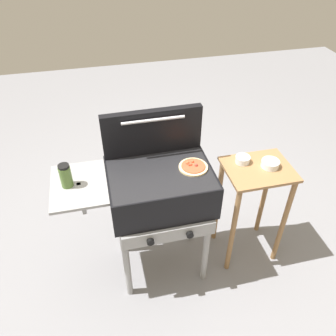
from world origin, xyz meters
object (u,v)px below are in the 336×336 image
grill (158,190)px  prep_table (253,195)px  sauce_jar (66,176)px  topping_bowl_far (270,164)px  topping_bowl_near (243,160)px  pizza_pepperoni (193,167)px

grill → prep_table: (0.67, 0.00, -0.19)m
sauce_jar → topping_bowl_far: sauce_jar is taller
grill → topping_bowl_near: size_ratio=9.99×
pizza_pepperoni → sauce_jar: 0.75m
prep_table → topping_bowl_far: size_ratio=6.93×
grill → pizza_pepperoni: size_ratio=5.39×
pizza_pepperoni → topping_bowl_near: bearing=13.9°
sauce_jar → prep_table: bearing=0.1°
pizza_pepperoni → topping_bowl_near: pizza_pepperoni is taller
prep_table → grill: bearing=-179.6°
prep_table → topping_bowl_near: bearing=134.2°
prep_table → sauce_jar: bearing=-179.9°
pizza_pepperoni → sauce_jar: (-0.74, 0.01, 0.06)m
grill → sauce_jar: sauce_jar is taller
grill → topping_bowl_far: size_ratio=8.22×
topping_bowl_near → topping_bowl_far: 0.18m
prep_table → topping_bowl_near: topping_bowl_near is taller
grill → sauce_jar: 0.57m
sauce_jar → topping_bowl_far: size_ratio=1.25×
pizza_pepperoni → grill: bearing=179.0°
sauce_jar → grill: bearing=-0.2°
grill → topping_bowl_far: bearing=0.7°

